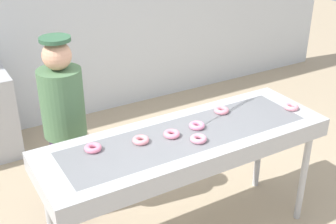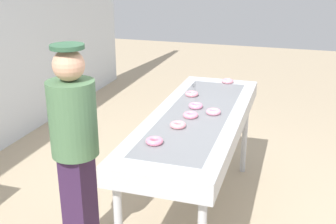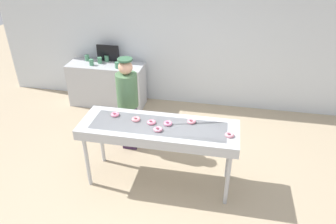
{
  "view_description": "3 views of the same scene",
  "coord_description": "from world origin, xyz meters",
  "px_view_note": "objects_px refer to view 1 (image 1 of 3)",
  "views": [
    {
      "loc": [
        -1.53,
        -2.34,
        2.56
      ],
      "look_at": [
        0.02,
        0.29,
        1.03
      ],
      "focal_mm": 47.42,
      "sensor_mm": 36.0,
      "label": 1
    },
    {
      "loc": [
        -3.1,
        -0.72,
        2.14
      ],
      "look_at": [
        -0.09,
        0.22,
        0.99
      ],
      "focal_mm": 44.94,
      "sensor_mm": 36.0,
      "label": 2
    },
    {
      "loc": [
        0.82,
        -3.54,
        3.3
      ],
      "look_at": [
        0.07,
        0.29,
        1.03
      ],
      "focal_mm": 33.87,
      "sensor_mm": 36.0,
      "label": 3
    }
  ],
  "objects_px": {
    "strawberry_donut_6": "(93,148)",
    "worker_baker": "(65,123)",
    "strawberry_donut_0": "(172,134)",
    "strawberry_donut_5": "(221,110)",
    "strawberry_donut_2": "(197,126)",
    "fryer_conveyor": "(186,144)",
    "strawberry_donut_4": "(141,140)",
    "strawberry_donut_1": "(291,107)",
    "strawberry_donut_3": "(199,139)"
  },
  "relations": [
    {
      "from": "strawberry_donut_6",
      "to": "worker_baker",
      "type": "relative_size",
      "value": 0.07
    },
    {
      "from": "worker_baker",
      "to": "strawberry_donut_0",
      "type": "bearing_deg",
      "value": 123.52
    },
    {
      "from": "strawberry_donut_5",
      "to": "worker_baker",
      "type": "bearing_deg",
      "value": 152.21
    },
    {
      "from": "strawberry_donut_2",
      "to": "strawberry_donut_6",
      "type": "xyz_separation_m",
      "value": [
        -0.79,
        0.09,
        0.0
      ]
    },
    {
      "from": "fryer_conveyor",
      "to": "strawberry_donut_4",
      "type": "relative_size",
      "value": 18.45
    },
    {
      "from": "strawberry_donut_4",
      "to": "worker_baker",
      "type": "xyz_separation_m",
      "value": [
        -0.33,
        0.67,
        -0.08
      ]
    },
    {
      "from": "strawberry_donut_4",
      "to": "strawberry_donut_2",
      "type": "bearing_deg",
      "value": -2.66
    },
    {
      "from": "strawberry_donut_2",
      "to": "strawberry_donut_6",
      "type": "relative_size",
      "value": 1.0
    },
    {
      "from": "strawberry_donut_0",
      "to": "strawberry_donut_5",
      "type": "bearing_deg",
      "value": 13.35
    },
    {
      "from": "strawberry_donut_0",
      "to": "strawberry_donut_4",
      "type": "distance_m",
      "value": 0.23
    },
    {
      "from": "strawberry_donut_4",
      "to": "strawberry_donut_6",
      "type": "xyz_separation_m",
      "value": [
        -0.33,
        0.07,
        0.0
      ]
    },
    {
      "from": "fryer_conveyor",
      "to": "strawberry_donut_1",
      "type": "bearing_deg",
      "value": -4.45
    },
    {
      "from": "fryer_conveyor",
      "to": "strawberry_donut_2",
      "type": "height_order",
      "value": "strawberry_donut_2"
    },
    {
      "from": "strawberry_donut_2",
      "to": "strawberry_donut_5",
      "type": "distance_m",
      "value": 0.33
    },
    {
      "from": "strawberry_donut_3",
      "to": "worker_baker",
      "type": "distance_m",
      "value": 1.11
    },
    {
      "from": "fryer_conveyor",
      "to": "worker_baker",
      "type": "height_order",
      "value": "worker_baker"
    },
    {
      "from": "strawberry_donut_2",
      "to": "strawberry_donut_4",
      "type": "xyz_separation_m",
      "value": [
        -0.46,
        0.02,
        0.0
      ]
    },
    {
      "from": "strawberry_donut_0",
      "to": "worker_baker",
      "type": "xyz_separation_m",
      "value": [
        -0.56,
        0.71,
        -0.08
      ]
    },
    {
      "from": "strawberry_donut_3",
      "to": "strawberry_donut_5",
      "type": "distance_m",
      "value": 0.5
    },
    {
      "from": "strawberry_donut_1",
      "to": "strawberry_donut_4",
      "type": "distance_m",
      "value": 1.3
    },
    {
      "from": "strawberry_donut_0",
      "to": "strawberry_donut_3",
      "type": "height_order",
      "value": "same"
    },
    {
      "from": "strawberry_donut_0",
      "to": "worker_baker",
      "type": "relative_size",
      "value": 0.07
    },
    {
      "from": "strawberry_donut_1",
      "to": "worker_baker",
      "type": "height_order",
      "value": "worker_baker"
    },
    {
      "from": "strawberry_donut_1",
      "to": "strawberry_donut_4",
      "type": "height_order",
      "value": "same"
    },
    {
      "from": "fryer_conveyor",
      "to": "strawberry_donut_6",
      "type": "height_order",
      "value": "strawberry_donut_6"
    },
    {
      "from": "strawberry_donut_0",
      "to": "strawberry_donut_1",
      "type": "xyz_separation_m",
      "value": [
        1.06,
        -0.11,
        0.0
      ]
    },
    {
      "from": "strawberry_donut_5",
      "to": "strawberry_donut_2",
      "type": "bearing_deg",
      "value": -159.94
    },
    {
      "from": "fryer_conveyor",
      "to": "strawberry_donut_0",
      "type": "xyz_separation_m",
      "value": [
        -0.11,
        0.03,
        0.1
      ]
    },
    {
      "from": "fryer_conveyor",
      "to": "strawberry_donut_1",
      "type": "distance_m",
      "value": 0.96
    },
    {
      "from": "strawberry_donut_3",
      "to": "strawberry_donut_4",
      "type": "height_order",
      "value": "same"
    },
    {
      "from": "strawberry_donut_0",
      "to": "strawberry_donut_4",
      "type": "height_order",
      "value": "same"
    },
    {
      "from": "strawberry_donut_6",
      "to": "strawberry_donut_1",
      "type": "bearing_deg",
      "value": -7.41
    },
    {
      "from": "strawberry_donut_3",
      "to": "strawberry_donut_5",
      "type": "height_order",
      "value": "same"
    },
    {
      "from": "strawberry_donut_0",
      "to": "strawberry_donut_6",
      "type": "relative_size",
      "value": 1.0
    },
    {
      "from": "strawberry_donut_2",
      "to": "worker_baker",
      "type": "height_order",
      "value": "worker_baker"
    },
    {
      "from": "strawberry_donut_4",
      "to": "strawberry_donut_5",
      "type": "distance_m",
      "value": 0.77
    },
    {
      "from": "strawberry_donut_6",
      "to": "fryer_conveyor",
      "type": "bearing_deg",
      "value": -11.59
    },
    {
      "from": "strawberry_donut_3",
      "to": "worker_baker",
      "type": "bearing_deg",
      "value": 128.7
    },
    {
      "from": "strawberry_donut_1",
      "to": "worker_baker",
      "type": "distance_m",
      "value": 1.82
    },
    {
      "from": "strawberry_donut_6",
      "to": "strawberry_donut_5",
      "type": "bearing_deg",
      "value": 1.2
    },
    {
      "from": "strawberry_donut_3",
      "to": "worker_baker",
      "type": "relative_size",
      "value": 0.07
    },
    {
      "from": "strawberry_donut_5",
      "to": "worker_baker",
      "type": "height_order",
      "value": "worker_baker"
    },
    {
      "from": "strawberry_donut_5",
      "to": "strawberry_donut_1",
      "type": "bearing_deg",
      "value": -24.06
    },
    {
      "from": "strawberry_donut_2",
      "to": "strawberry_donut_4",
      "type": "relative_size",
      "value": 1.0
    },
    {
      "from": "strawberry_donut_2",
      "to": "strawberry_donut_3",
      "type": "bearing_deg",
      "value": -120.47
    },
    {
      "from": "strawberry_donut_5",
      "to": "strawberry_donut_6",
      "type": "height_order",
      "value": "same"
    },
    {
      "from": "strawberry_donut_2",
      "to": "strawberry_donut_4",
      "type": "distance_m",
      "value": 0.46
    },
    {
      "from": "strawberry_donut_0",
      "to": "worker_baker",
      "type": "bearing_deg",
      "value": 128.55
    },
    {
      "from": "strawberry_donut_1",
      "to": "strawberry_donut_2",
      "type": "bearing_deg",
      "value": 171.75
    },
    {
      "from": "worker_baker",
      "to": "strawberry_donut_2",
      "type": "bearing_deg",
      "value": 133.75
    }
  ]
}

